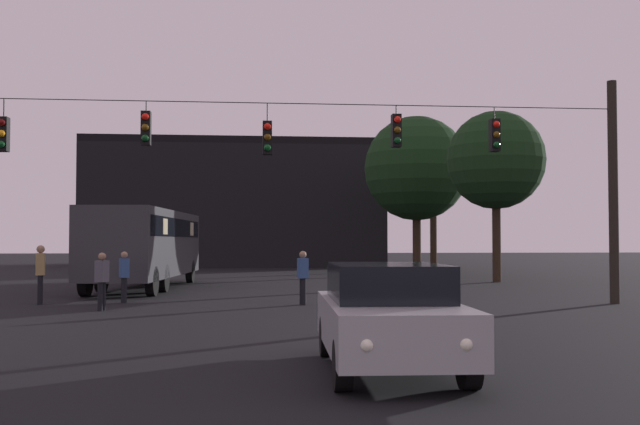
% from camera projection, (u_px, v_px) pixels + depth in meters
% --- Properties ---
extents(ground_plane, '(168.00, 168.00, 0.00)m').
position_uv_depth(ground_plane, '(260.00, 289.00, 29.10)').
color(ground_plane, black).
rests_on(ground_plane, ground).
extents(overhead_signal_span, '(20.89, 0.44, 6.62)m').
position_uv_depth(overhead_signal_span, '(265.00, 170.00, 21.41)').
color(overhead_signal_span, black).
rests_on(overhead_signal_span, ground).
extents(city_bus, '(3.38, 11.17, 3.00)m').
position_uv_depth(city_bus, '(146.00, 240.00, 29.40)').
color(city_bus, '#2D2D33').
rests_on(city_bus, ground).
extents(car_near_right, '(1.96, 4.39, 1.52)m').
position_uv_depth(car_near_right, '(388.00, 315.00, 10.82)').
color(car_near_right, '#99999E').
rests_on(car_near_right, ground).
extents(pedestrian_crossing_left, '(0.30, 0.40, 1.73)m').
position_uv_depth(pedestrian_crossing_left, '(40.00, 271.00, 21.99)').
color(pedestrian_crossing_left, black).
rests_on(pedestrian_crossing_left, ground).
extents(pedestrian_crossing_center, '(0.35, 0.42, 1.53)m').
position_uv_depth(pedestrian_crossing_center, '(124.00, 274.00, 22.52)').
color(pedestrian_crossing_center, black).
rests_on(pedestrian_crossing_center, ground).
extents(pedestrian_crossing_right, '(0.32, 0.41, 1.56)m').
position_uv_depth(pedestrian_crossing_right, '(303.00, 275.00, 21.86)').
color(pedestrian_crossing_right, black).
rests_on(pedestrian_crossing_right, ground).
extents(pedestrian_near_bus, '(0.34, 0.42, 1.54)m').
position_uv_depth(pedestrian_near_bus, '(102.00, 278.00, 20.04)').
color(pedestrian_near_bus, black).
rests_on(pedestrian_near_bus, ground).
extents(corner_building, '(21.05, 13.07, 9.03)m').
position_uv_depth(corner_building, '(236.00, 206.00, 57.75)').
color(corner_building, black).
rests_on(corner_building, ground).
extents(tree_left_silhouette, '(4.43, 4.43, 7.71)m').
position_uv_depth(tree_left_silhouette, '(496.00, 161.00, 34.06)').
color(tree_left_silhouette, '#2D2116').
rests_on(tree_left_silhouette, ground).
extents(tree_behind_building, '(3.66, 3.66, 7.70)m').
position_uv_depth(tree_behind_building, '(433.00, 179.00, 48.45)').
color(tree_behind_building, '#2D2116').
rests_on(tree_behind_building, ground).
extents(tree_right_far, '(5.84, 5.84, 8.82)m').
position_uv_depth(tree_right_far, '(416.00, 169.00, 42.19)').
color(tree_right_far, '#2D2116').
rests_on(tree_right_far, ground).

